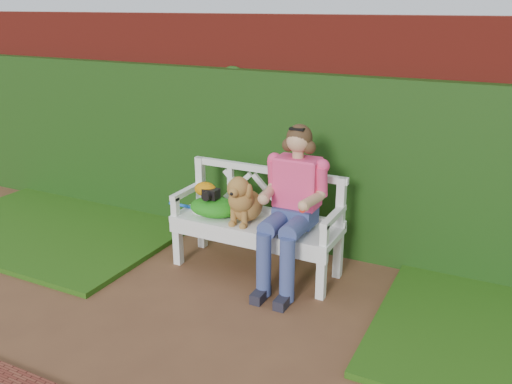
% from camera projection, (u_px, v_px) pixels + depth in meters
% --- Properties ---
extents(ground, '(60.00, 60.00, 0.00)m').
position_uv_depth(ground, '(207.00, 327.00, 4.05)').
color(ground, brown).
extents(brick_wall, '(10.00, 0.30, 2.20)m').
position_uv_depth(brick_wall, '(306.00, 132.00, 5.29)').
color(brick_wall, maroon).
rests_on(brick_wall, ground).
extents(ivy_hedge, '(10.00, 0.18, 1.70)m').
position_uv_depth(ivy_hedge, '(297.00, 163.00, 5.19)').
color(ivy_hedge, '#1C3E0F').
rests_on(ivy_hedge, ground).
extents(grass_left, '(2.60, 2.00, 0.05)m').
position_uv_depth(grass_left, '(61.00, 226.00, 5.82)').
color(grass_left, '#123C0C').
rests_on(grass_left, ground).
extents(garden_bench, '(1.64, 0.79, 0.48)m').
position_uv_depth(garden_bench, '(256.00, 246.00, 4.85)').
color(garden_bench, white).
rests_on(garden_bench, ground).
extents(seated_woman, '(0.82, 0.91, 1.33)m').
position_uv_depth(seated_woman, '(295.00, 209.00, 4.54)').
color(seated_woman, '#EC4F80').
rests_on(seated_woman, ground).
extents(dog, '(0.31, 0.42, 0.45)m').
position_uv_depth(dog, '(245.00, 198.00, 4.68)').
color(dog, '#97632C').
rests_on(dog, garden_bench).
extents(tennis_racket, '(0.68, 0.45, 0.03)m').
position_uv_depth(tennis_racket, '(206.00, 210.00, 4.98)').
color(tennis_racket, white).
rests_on(tennis_racket, garden_bench).
extents(green_bag, '(0.57, 0.52, 0.16)m').
position_uv_depth(green_bag, '(214.00, 207.00, 4.88)').
color(green_bag, green).
rests_on(green_bag, garden_bench).
extents(camera_item, '(0.14, 0.10, 0.09)m').
position_uv_depth(camera_item, '(211.00, 194.00, 4.84)').
color(camera_item, black).
rests_on(camera_item, green_bag).
extents(baseball_glove, '(0.22, 0.17, 0.13)m').
position_uv_depth(baseball_glove, '(205.00, 189.00, 4.89)').
color(baseball_glove, '#C77708').
rests_on(baseball_glove, green_bag).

